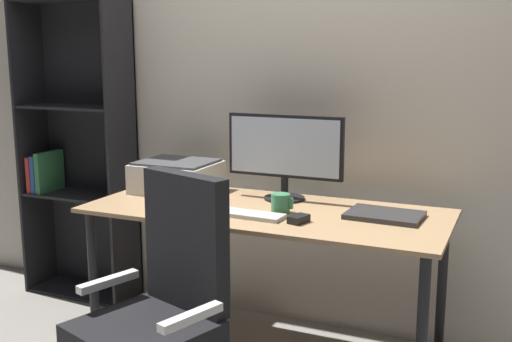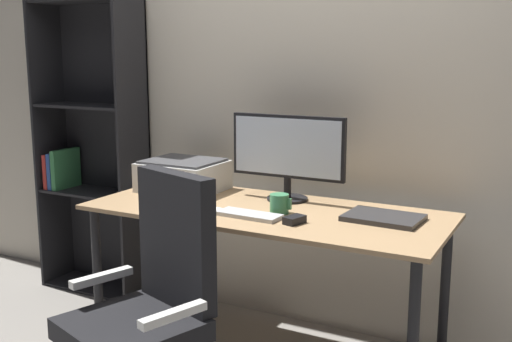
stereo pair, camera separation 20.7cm
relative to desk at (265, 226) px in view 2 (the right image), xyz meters
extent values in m
cube|color=beige|center=(0.00, 0.52, 0.64)|extent=(6.40, 0.10, 2.60)
cube|color=tan|center=(0.00, 0.00, 0.07)|extent=(1.66, 0.71, 0.02)
cylinder|color=black|center=(-0.77, -0.29, -0.30)|extent=(0.04, 0.04, 0.72)
cylinder|color=black|center=(-0.77, 0.29, -0.30)|extent=(0.04, 0.04, 0.72)
cylinder|color=black|center=(0.77, 0.29, -0.30)|extent=(0.04, 0.04, 0.72)
cylinder|color=black|center=(0.01, 0.21, 0.09)|extent=(0.20, 0.20, 0.01)
cylinder|color=black|center=(0.01, 0.21, 0.14)|extent=(0.04, 0.04, 0.10)
cube|color=black|center=(0.01, 0.21, 0.35)|extent=(0.59, 0.03, 0.30)
cube|color=silver|center=(0.01, 0.20, 0.35)|extent=(0.56, 0.01, 0.27)
cube|color=#B7BABC|center=(0.00, -0.15, 0.09)|extent=(0.29, 0.12, 0.02)
cube|color=black|center=(0.22, -0.16, 0.10)|extent=(0.08, 0.11, 0.03)
cylinder|color=#387F51|center=(0.09, -0.04, 0.12)|extent=(0.09, 0.09, 0.09)
cube|color=#387F51|center=(0.14, -0.04, 0.13)|extent=(0.02, 0.01, 0.05)
cube|color=#2D2D30|center=(0.54, 0.07, 0.09)|extent=(0.33, 0.24, 0.02)
cube|color=silver|center=(-0.56, 0.15, 0.16)|extent=(0.40, 0.34, 0.15)
cube|color=#424244|center=(-0.56, 0.15, 0.24)|extent=(0.37, 0.31, 0.01)
cube|color=white|center=(-0.30, -0.21, 0.08)|extent=(0.26, 0.33, 0.00)
cube|color=black|center=(-0.14, -0.80, -0.21)|extent=(0.56, 0.56, 0.08)
cube|color=black|center=(-0.07, -0.60, 0.09)|extent=(0.40, 0.20, 0.52)
cube|color=silver|center=(-0.36, -0.71, -0.08)|extent=(0.12, 0.26, 0.03)
cube|color=silver|center=(0.10, -0.86, -0.08)|extent=(0.12, 0.26, 0.03)
cube|color=black|center=(-1.67, 0.31, 0.22)|extent=(0.02, 0.28, 1.75)
cube|color=black|center=(-1.01, 0.31, 0.22)|extent=(0.02, 0.28, 1.75)
cube|color=black|center=(-1.34, 0.45, 0.22)|extent=(0.68, 0.01, 1.75)
cube|color=black|center=(-1.34, 0.31, -0.65)|extent=(0.64, 0.26, 0.02)
cube|color=black|center=(-1.34, 0.31, -0.05)|extent=(0.64, 0.26, 0.02)
cube|color=black|center=(-1.34, 0.31, 0.48)|extent=(0.64, 0.26, 0.02)
cube|color=black|center=(-1.34, 0.31, 1.08)|extent=(0.64, 0.26, 0.02)
cube|color=#B22D28|center=(-1.62, 0.30, 0.07)|extent=(0.03, 0.22, 0.22)
cube|color=#28478C|center=(-1.59, 0.30, 0.07)|extent=(0.03, 0.22, 0.22)
cube|color=#337242|center=(-1.55, 0.30, 0.08)|extent=(0.03, 0.22, 0.24)
camera|label=1|loc=(1.07, -2.53, 0.78)|focal=43.09mm
camera|label=2|loc=(1.25, -2.44, 0.78)|focal=43.09mm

